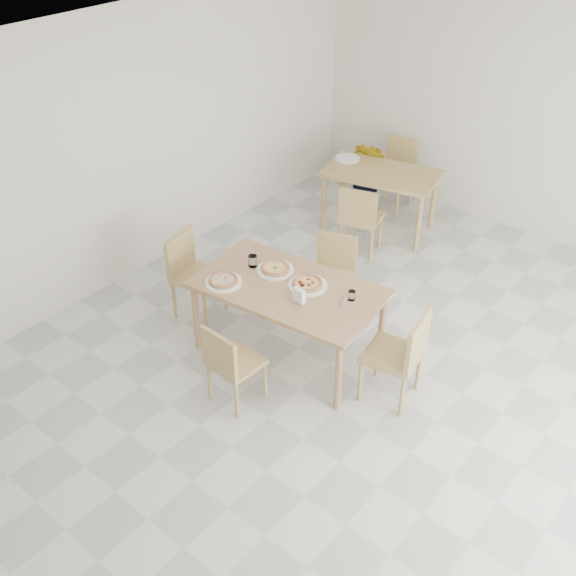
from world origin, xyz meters
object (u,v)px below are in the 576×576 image
Objects in this scene: main_table at (288,293)px; chair_east at (402,352)px; chair_back_s at (360,216)px; plate_empty at (347,158)px; pizza_pepperoni at (308,283)px; potted_plant at (369,173)px; chair_back_n at (397,168)px; tumbler_b at (352,295)px; pizza_mushroom at (223,280)px; plate_margherita at (275,270)px; chair_north at (334,269)px; plate_pepperoni at (308,285)px; pizza_margherita at (275,268)px; napkin_holder at (299,296)px; second_table at (381,179)px; chair_west at (191,269)px; tumbler_a at (253,261)px; plate_mushroom at (224,282)px; chair_south at (229,361)px.

main_table is 1.15m from chair_east.
plate_empty is at bearing -63.28° from chair_back_s.
potted_plant is at bearing 113.67° from pizza_pepperoni.
tumbler_b is at bearing -68.70° from chair_back_n.
plate_margherita is at bearing 62.70° from pizza_mushroom.
plate_pepperoni is at bearing -94.69° from chair_north.
pizza_margherita is (-0.38, 0.00, 0.02)m from plate_pepperoni.
main_table is at bearing -139.59° from pizza_pepperoni.
napkin_holder reaches higher than chair_back_n.
second_table is at bearing 108.51° from plate_pepperoni.
potted_plant reaches higher than chair_north.
napkin_holder reaches higher than pizza_pepperoni.
chair_west reaches higher than plate_pepperoni.
napkin_holder is (1.38, -0.01, 0.31)m from chair_west.
plate_pepperoni is at bearing 33.61° from main_table.
plate_margherita is 1.22× the size of pizza_mushroom.
chair_west is 0.77m from tumbler_a.
pizza_pepperoni is at bearing 115.80° from napkin_holder.
tumbler_b is at bearing 49.14° from napkin_holder.
chair_north is at bearing 107.73° from pizza_pepperoni.
plate_mushroom is (-0.48, -0.33, 0.08)m from main_table.
chair_back_s is (-0.56, 2.68, 0.04)m from chair_south.
main_table is at bearing -69.38° from potted_plant.
chair_back_s is at bearing 109.90° from pizza_pepperoni.
plate_empty is (-0.34, -0.63, 0.25)m from chair_back_n.
plate_margherita is 2.50× the size of napkin_holder.
tumbler_a is (-0.36, -0.79, 0.33)m from chair_north.
chair_back_n is 0.98× the size of potted_plant.
plate_margherita is 3.14m from chair_back_n.
pizza_margherita reaches higher than chair_south.
pizza_mushroom is at bearing -152.82° from tumbler_b.
main_table is 0.29m from pizza_margherita.
potted_plant is (-0.63, 3.26, -0.33)m from pizza_mushroom.
chair_north is at bearing 107.73° from plate_pepperoni.
chair_west reaches higher than plate_margherita.
chair_east is 1.69m from plate_mushroom.
chair_south is at bearing -94.44° from plate_pepperoni.
chair_back_n reaches higher than main_table.
chair_east is (1.23, -0.70, 0.05)m from chair_north.
napkin_holder is 0.09× the size of second_table.
pizza_pepperoni is at bearing -94.69° from chair_north.
chair_back_s reaches higher than pizza_pepperoni.
tumbler_a is at bearing -173.47° from plate_pepperoni.
napkin_holder reaches higher than plate_empty.
plate_margherita is 4.02× the size of tumbler_b.
plate_margherita is (-0.25, 0.11, 0.08)m from main_table.
plate_mushroom is at bearing -117.30° from pizza_margherita.
plate_empty is at bearing -103.05° from potted_plant.
plate_empty is (-0.71, 2.89, 0.00)m from plate_mushroom.
chair_north is at bearing 78.29° from pizza_margherita.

